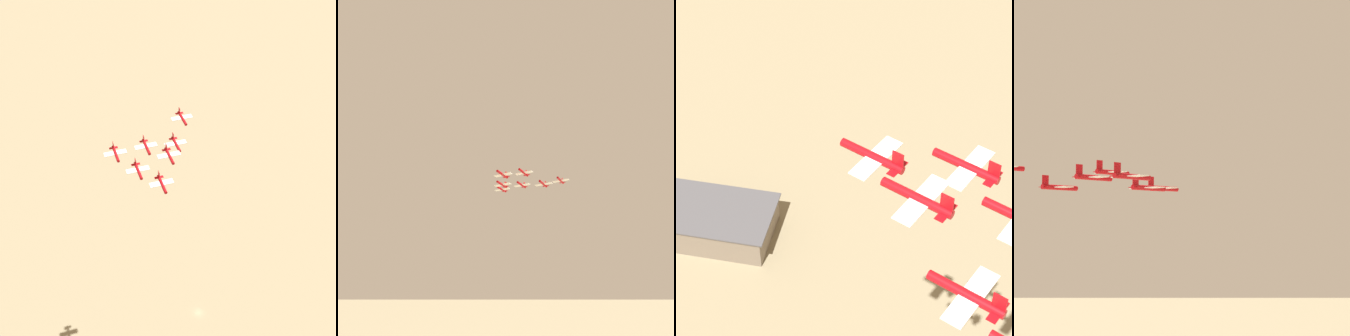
{
  "view_description": "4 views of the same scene",
  "coord_description": "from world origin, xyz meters",
  "views": [
    {
      "loc": [
        -100.29,
        115.68,
        245.94
      ],
      "look_at": [
        6.24,
        18.67,
        120.54
      ],
      "focal_mm": 50.0,
      "sensor_mm": 36.0,
      "label": 1
    },
    {
      "loc": [
        -124.05,
        12.28,
        62.79
      ],
      "look_at": [
        1.97,
        21.13,
        117.75
      ],
      "focal_mm": 28.0,
      "sensor_mm": 36.0,
      "label": 2
    },
    {
      "loc": [
        17.9,
        -62.29,
        193.25
      ],
      "look_at": [
        1.15,
        20.6,
        114.75
      ],
      "focal_mm": 85.0,
      "sensor_mm": 36.0,
      "label": 3
    },
    {
      "loc": [
        169.42,
        85.58,
        104.4
      ],
      "look_at": [
        2.61,
        27.96,
        120.97
      ],
      "focal_mm": 70.0,
      "sensor_mm": 36.0,
      "label": 4
    }
  ],
  "objects": [
    {
      "name": "hangar",
      "position": [
        -58.34,
        102.92,
        5.3
      ],
      "size": [
        38.99,
        23.62,
        10.56
      ],
      "color": "#726656",
      "rests_on": "ground_plane"
    },
    {
      "name": "jet_0",
      "position": [
        5.19,
        23.11,
        115.42
      ],
      "size": [
        10.6,
        10.34,
        3.62
      ],
      "rotation": [
        0.0,
        0.0,
        1.14
      ],
      "color": "#B20C14"
    },
    {
      "name": "jet_1",
      "position": [
        13.05,
        11.83,
        119.4
      ],
      "size": [
        10.6,
        10.34,
        3.62
      ],
      "rotation": [
        0.0,
        0.0,
        1.14
      ],
      "color": "#B20C14"
    },
    {
      "name": "jet_2",
      "position": [
        18.87,
        24.5,
        114.69
      ],
      "size": [
        10.6,
        10.34,
        3.62
      ],
      "rotation": [
        0.0,
        0.0,
        1.14
      ],
      "color": "#B20C14"
    },
    {
      "name": "jet_3",
      "position": [
        20.92,
        0.55,
        115.19
      ],
      "size": [
        10.6,
        10.34,
        3.62
      ],
      "rotation": [
        0.0,
        0.0,
        1.14
      ],
      "color": "#B20C14"
    }
  ]
}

